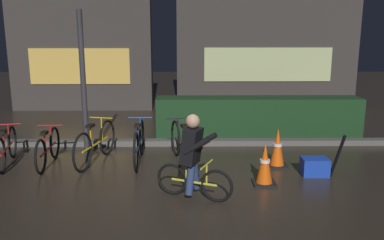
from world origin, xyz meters
name	(u,v)px	position (x,y,z in m)	size (l,w,h in m)	color
ground_plane	(180,182)	(0.00, 0.00, 0.00)	(40.00, 40.00, 0.00)	#2D261E
sidewalk_curb	(182,142)	(0.00, 2.20, 0.06)	(12.00, 0.24, 0.12)	#56544F
hedge_row	(258,116)	(1.80, 3.10, 0.45)	(4.80, 0.70, 0.90)	#19381C
storefront_left	(81,40)	(-3.19, 6.50, 2.19)	(4.41, 0.54, 4.40)	#383330
storefront_right	(267,32)	(2.78, 7.20, 2.45)	(5.98, 0.54, 4.92)	#383330
street_post	(84,87)	(-1.79, 1.20, 1.39)	(0.10, 0.10, 2.78)	#2D2D33
parked_bike_leftmost	(7,148)	(-3.17, 0.92, 0.33)	(0.47, 1.53, 0.72)	black
parked_bike_left_mid	(48,148)	(-2.41, 0.88, 0.32)	(0.46, 1.52, 0.70)	black
parked_bike_center_left	(96,144)	(-1.58, 1.03, 0.36)	(0.50, 1.72, 0.81)	black
parked_bike_center_right	(139,143)	(-0.78, 1.05, 0.36)	(0.46, 1.75, 0.80)	black
parked_bike_right_mid	(182,144)	(0.02, 0.96, 0.37)	(0.53, 1.72, 0.81)	black
traffic_cone_near	(265,164)	(1.34, -0.10, 0.33)	(0.36, 0.36, 0.67)	black
traffic_cone_far	(277,148)	(1.74, 0.78, 0.34)	(0.36, 0.36, 0.70)	black
blue_crate	(315,167)	(2.28, 0.30, 0.15)	(0.44, 0.32, 0.30)	#193DB7
cyclist	(193,156)	(0.20, -0.61, 0.63)	(1.11, 0.65, 1.25)	black
closed_umbrella	(337,157)	(2.55, 0.05, 0.40)	(0.05, 0.05, 0.85)	black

